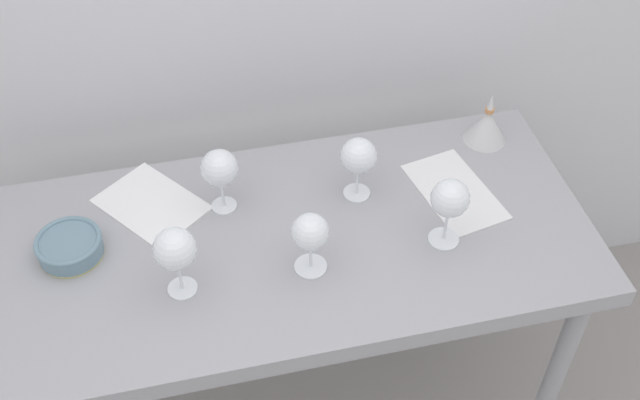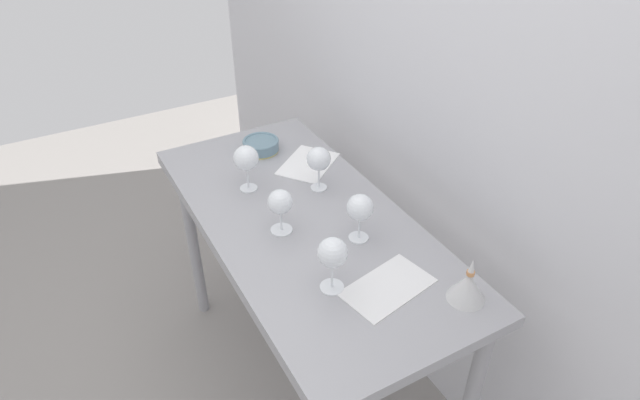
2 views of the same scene
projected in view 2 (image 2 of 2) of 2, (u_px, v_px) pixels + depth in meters
The scene contains 12 objects.
ground_plane at pixel (309, 380), 2.39m from camera, with size 6.00×6.00×0.00m, color gray.
back_wall at pixel (432, 82), 1.84m from camera, with size 3.80×0.04×2.60m, color silver.
steel_counter at pixel (305, 242), 1.93m from camera, with size 1.40×0.65×0.90m.
wine_glass_near_right at pixel (332, 254), 1.52m from camera, with size 0.09×0.09×0.18m.
wine_glass_near_center at pixel (280, 203), 1.75m from camera, with size 0.08×0.08×0.16m.
wine_glass_far_left at pixel (319, 160), 1.96m from camera, with size 0.09×0.09×0.17m.
wine_glass_far_right at pixel (360, 209), 1.72m from camera, with size 0.09×0.09×0.17m.
wine_glass_near_left at pixel (246, 159), 1.95m from camera, with size 0.09×0.09×0.18m.
tasting_sheet_upper at pixel (388, 287), 1.60m from camera, with size 0.16×0.27×0.00m, color white.
tasting_sheet_lower at pixel (308, 164), 2.17m from camera, with size 0.18×0.25×0.00m, color white.
tasting_bowl at pixel (261, 145), 2.24m from camera, with size 0.15×0.15×0.05m.
decanter_funnel at pixel (468, 286), 1.53m from camera, with size 0.11×0.11×0.15m.
Camera 2 is at (1.33, -0.69, 2.03)m, focal length 30.44 mm.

